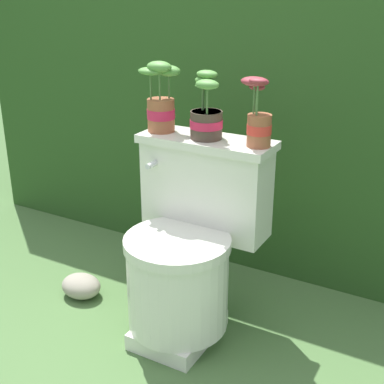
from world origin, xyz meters
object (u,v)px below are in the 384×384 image
potted_plant_midleft (206,116)px  garden_stone (81,286)px  potted_plant_left (161,102)px  potted_plant_middle (258,119)px  toilet (188,249)px

potted_plant_midleft → garden_stone: potted_plant_midleft is taller
potted_plant_left → potted_plant_middle: bearing=-0.1°
toilet → potted_plant_midleft: size_ratio=3.04×
potted_plant_left → potted_plant_midleft: 0.19m
toilet → potted_plant_left: size_ratio=2.78×
toilet → potted_plant_midleft: (0.00, 0.13, 0.47)m
potted_plant_middle → garden_stone: 1.06m
toilet → potted_plant_midleft: bearing=88.8°
potted_plant_left → potted_plant_midleft: size_ratio=1.09×
toilet → garden_stone: bearing=-175.5°
potted_plant_middle → garden_stone: (-0.70, -0.17, -0.78)m
potted_plant_left → potted_plant_middle: size_ratio=1.11×
potted_plant_midleft → potted_plant_middle: size_ratio=1.01×
toilet → garden_stone: (-0.50, -0.04, -0.29)m
toilet → potted_plant_middle: potted_plant_middle is taller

